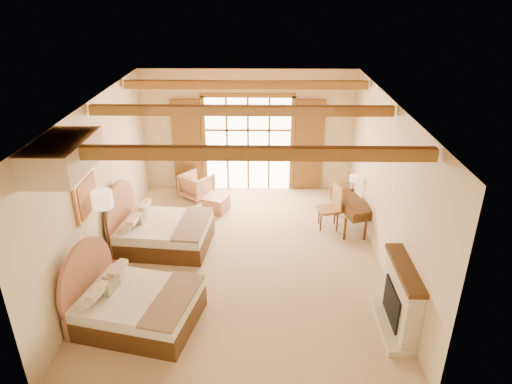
{
  "coord_description": "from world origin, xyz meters",
  "views": [
    {
      "loc": [
        0.39,
        -7.92,
        5.17
      ],
      "look_at": [
        0.26,
        0.2,
        1.39
      ],
      "focal_mm": 32.0,
      "sensor_mm": 36.0,
      "label": 1
    }
  ],
  "objects_px": {
    "bed_near": "(129,304)",
    "nightstand": "(106,279)",
    "desk": "(351,213)",
    "bed_far": "(157,230)",
    "armchair": "(197,185)"
  },
  "relations": [
    {
      "from": "bed_far",
      "to": "nightstand",
      "type": "distance_m",
      "value": 1.71
    },
    {
      "from": "bed_near",
      "to": "bed_far",
      "type": "height_order",
      "value": "bed_far"
    },
    {
      "from": "armchair",
      "to": "desk",
      "type": "xyz_separation_m",
      "value": [
        3.74,
        -1.55,
        0.03
      ]
    },
    {
      "from": "bed_near",
      "to": "desk",
      "type": "height_order",
      "value": "bed_near"
    },
    {
      "from": "desk",
      "to": "bed_far",
      "type": "bearing_deg",
      "value": 175.93
    },
    {
      "from": "bed_far",
      "to": "desk",
      "type": "distance_m",
      "value": 4.34
    },
    {
      "from": "bed_near",
      "to": "bed_far",
      "type": "relative_size",
      "value": 1.06
    },
    {
      "from": "bed_near",
      "to": "desk",
      "type": "bearing_deg",
      "value": 50.88
    },
    {
      "from": "desk",
      "to": "bed_near",
      "type": "bearing_deg",
      "value": -157.77
    },
    {
      "from": "bed_near",
      "to": "nightstand",
      "type": "relative_size",
      "value": 3.92
    },
    {
      "from": "nightstand",
      "to": "desk",
      "type": "distance_m",
      "value": 5.45
    },
    {
      "from": "bed_far",
      "to": "desk",
      "type": "bearing_deg",
      "value": 17.45
    },
    {
      "from": "bed_near",
      "to": "nightstand",
      "type": "distance_m",
      "value": 1.04
    },
    {
      "from": "nightstand",
      "to": "bed_near",
      "type": "bearing_deg",
      "value": -42.53
    },
    {
      "from": "bed_far",
      "to": "desk",
      "type": "xyz_separation_m",
      "value": [
        4.25,
        0.9,
        -0.02
      ]
    }
  ]
}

